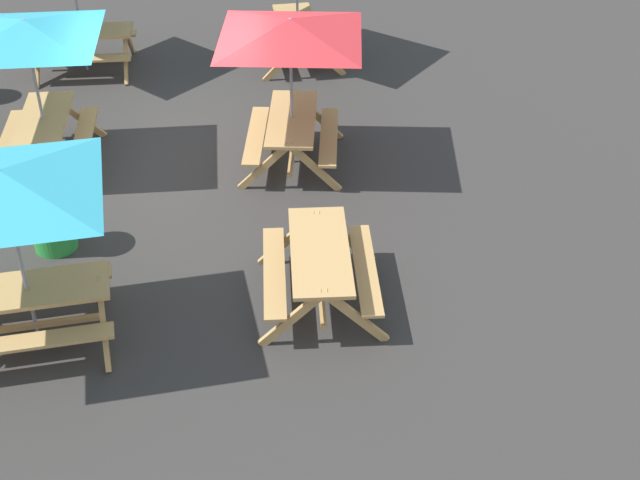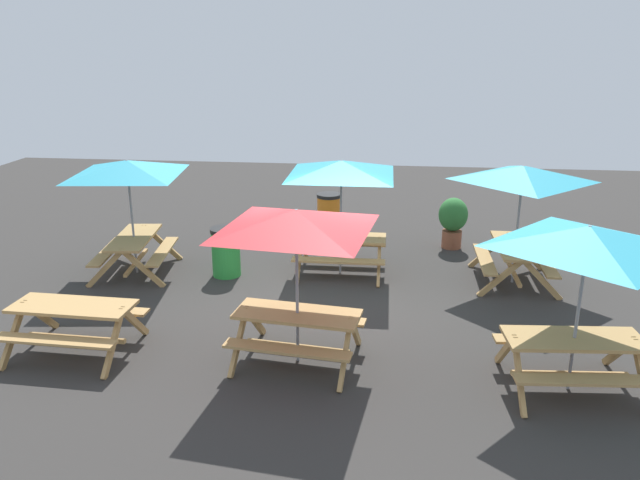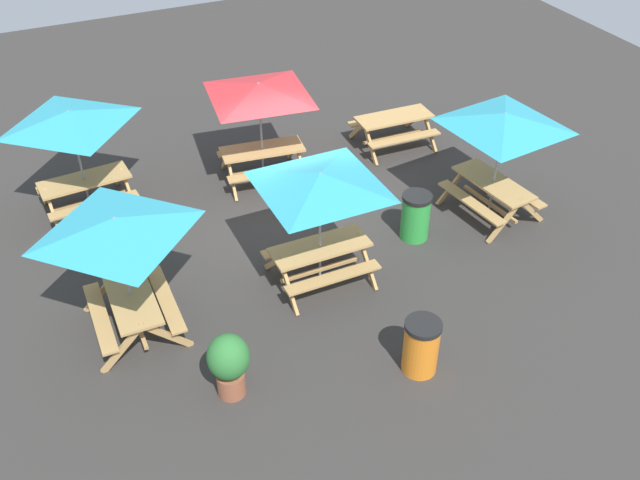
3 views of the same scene
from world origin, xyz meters
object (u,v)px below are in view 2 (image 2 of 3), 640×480
at_px(picnic_table_5, 296,231).
at_px(potted_plant_0, 453,219).
at_px(picnic_table_3, 128,176).
at_px(trash_bin_green, 226,252).
at_px(picnic_table_2, 587,250).
at_px(picnic_table_4, 522,182).
at_px(picnic_table_1, 341,176).
at_px(trash_bin_orange, 329,213).
at_px(picnic_table_0, 74,317).

xyz_separation_m(picnic_table_5, potted_plant_0, (-2.69, -5.58, -1.33)).
bearing_deg(picnic_table_3, trash_bin_green, 85.14).
bearing_deg(potted_plant_0, picnic_table_2, 100.11).
bearing_deg(picnic_table_4, picnic_table_2, 1.30).
bearing_deg(picnic_table_5, picnic_table_1, -87.66).
height_order(picnic_table_3, picnic_table_5, same).
xyz_separation_m(picnic_table_2, picnic_table_5, (3.75, -0.36, 0.00)).
bearing_deg(trash_bin_orange, picnic_table_2, 120.37).
bearing_deg(picnic_table_0, picnic_table_4, -150.50).
xyz_separation_m(picnic_table_4, picnic_table_5, (3.69, 3.55, 0.00)).
relative_size(picnic_table_0, picnic_table_3, 0.66).
relative_size(picnic_table_3, picnic_table_4, 1.20).
distance_m(picnic_table_2, picnic_table_3, 8.34).
xyz_separation_m(picnic_table_1, picnic_table_5, (0.32, 3.69, 0.00)).
relative_size(picnic_table_1, picnic_table_2, 1.21).
xyz_separation_m(picnic_table_0, picnic_table_5, (-3.36, -0.10, 1.43)).
relative_size(picnic_table_0, picnic_table_4, 0.79).
distance_m(picnic_table_4, potted_plant_0, 2.62).
height_order(picnic_table_0, picnic_table_3, picnic_table_3).
bearing_deg(picnic_table_0, potted_plant_0, -134.68).
relative_size(picnic_table_2, trash_bin_green, 2.38).
distance_m(picnic_table_0, picnic_table_1, 5.47).
bearing_deg(trash_bin_green, picnic_table_3, 2.00).
bearing_deg(trash_bin_green, trash_bin_orange, -119.53).
xyz_separation_m(picnic_table_4, potted_plant_0, (1.00, -2.03, -1.33)).
bearing_deg(trash_bin_orange, picnic_table_5, 91.70).
xyz_separation_m(picnic_table_1, picnic_table_3, (4.10, 0.46, 0.00)).
height_order(picnic_table_2, trash_bin_orange, picnic_table_2).
bearing_deg(picnic_table_0, trash_bin_green, -110.71).
bearing_deg(picnic_table_2, picnic_table_1, -54.22).
bearing_deg(trash_bin_orange, picnic_table_4, 144.02).
distance_m(picnic_table_5, potted_plant_0, 6.33).
bearing_deg(picnic_table_2, potted_plant_0, -84.40).
xyz_separation_m(picnic_table_1, picnic_table_4, (-3.37, 0.14, 0.00)).
xyz_separation_m(trash_bin_orange, trash_bin_green, (1.74, 3.07, 0.00)).
bearing_deg(picnic_table_5, picnic_table_0, 9.02).
bearing_deg(picnic_table_2, picnic_table_0, -6.56).
xyz_separation_m(picnic_table_3, trash_bin_green, (-1.85, -0.06, -1.49)).
distance_m(picnic_table_2, picnic_table_4, 3.90).
relative_size(picnic_table_0, picnic_table_5, 0.66).
height_order(picnic_table_1, picnic_table_4, same).
xyz_separation_m(picnic_table_3, trash_bin_orange, (-3.59, -3.14, -1.49)).
xyz_separation_m(picnic_table_4, trash_bin_orange, (3.88, -2.81, -1.49)).
bearing_deg(picnic_table_1, trash_bin_orange, -79.64).
height_order(picnic_table_3, potted_plant_0, picnic_table_3).
relative_size(picnic_table_2, picnic_table_5, 0.83).
distance_m(picnic_table_0, trash_bin_green, 3.68).
xyz_separation_m(picnic_table_0, trash_bin_orange, (-3.17, -6.46, -0.07)).
height_order(picnic_table_5, trash_bin_orange, picnic_table_5).
relative_size(picnic_table_5, trash_bin_green, 2.86).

